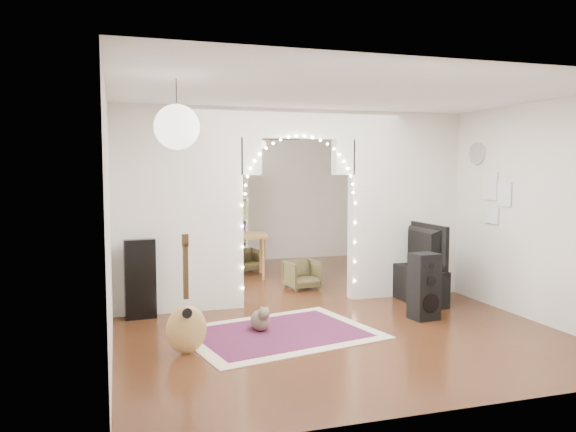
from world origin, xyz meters
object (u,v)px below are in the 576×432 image
object	(u,v)px
floor_speaker	(424,286)
media_console	(418,284)
dining_chair_left	(246,260)
dining_chair_right	(302,275)
bookcase	(203,220)
dining_table	(232,238)
acoustic_guitar	(186,310)

from	to	relation	value
floor_speaker	media_console	size ratio (longest dim) A/B	0.83
dining_chair_left	dining_chair_right	bearing A→B (deg)	-85.96
bookcase	dining_chair_right	size ratio (longest dim) A/B	3.55
dining_table	dining_chair_left	distance (m)	0.75
dining_table	dining_chair_right	size ratio (longest dim) A/B	2.66
dining_chair_left	dining_chair_right	size ratio (longest dim) A/B	0.94
floor_speaker	dining_chair_right	xyz separation A→B (m)	(-0.89, 2.15, -0.19)
media_console	dining_chair_left	size ratio (longest dim) A/B	2.15
floor_speaker	media_console	distance (m)	0.94
bookcase	dining_table	xyz separation A→B (m)	(0.29, -1.42, -0.20)
acoustic_guitar	dining_table	bearing A→B (deg)	55.53
media_console	dining_chair_left	distance (m)	3.53
media_console	dining_chair_right	bearing A→B (deg)	134.73
floor_speaker	dining_chair_left	world-z (taller)	floor_speaker
acoustic_guitar	floor_speaker	size ratio (longest dim) A/B	1.25
floor_speaker	bookcase	size ratio (longest dim) A/B	0.47
dining_table	media_console	bearing A→B (deg)	-40.09
floor_speaker	dining_table	xyz separation A→B (m)	(-1.75, 3.40, 0.27)
bookcase	dining_table	world-z (taller)	bookcase
dining_chair_right	dining_table	bearing A→B (deg)	116.04
dining_chair_left	dining_chair_right	distance (m)	1.79
dining_chair_left	floor_speaker	bearing A→B (deg)	-82.62
dining_chair_right	media_console	bearing A→B (deg)	-53.66
bookcase	media_console	bearing A→B (deg)	-80.89
media_console	dining_table	bearing A→B (deg)	130.08
bookcase	dining_chair_right	distance (m)	2.98
dining_table	dining_chair_left	xyz separation A→B (m)	(0.34, 0.46, -0.47)
dining_chair_left	acoustic_guitar	bearing A→B (deg)	-122.99
bookcase	dining_table	distance (m)	1.46
dining_table	dining_chair_left	size ratio (longest dim) A/B	2.84
floor_speaker	media_console	xyz separation A→B (m)	(0.41, 0.83, -0.16)
dining_table	dining_chair_right	xyz separation A→B (m)	(0.86, -1.25, -0.46)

